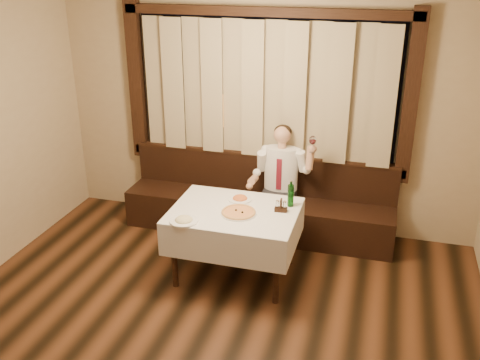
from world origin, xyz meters
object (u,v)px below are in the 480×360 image
(pasta_red, at_px, (240,197))
(cruet_caddy, at_px, (281,207))
(pizza, at_px, (239,212))
(pasta_cream, at_px, (184,218))
(banquette, at_px, (259,207))
(seated_man, at_px, (280,175))
(dining_table, at_px, (235,219))
(green_bottle, at_px, (291,195))

(pasta_red, relative_size, cruet_caddy, 1.86)
(pizza, xyz_separation_m, pasta_cream, (-0.46, -0.31, 0.02))
(pasta_red, bearing_deg, pasta_cream, -121.62)
(banquette, relative_size, seated_man, 2.35)
(pasta_cream, bearing_deg, seated_man, 63.07)
(dining_table, relative_size, seated_man, 0.93)
(banquette, xyz_separation_m, seated_man, (0.27, -0.09, 0.49))
(dining_table, xyz_separation_m, green_bottle, (0.52, 0.24, 0.23))
(dining_table, xyz_separation_m, seated_man, (0.27, 0.94, 0.15))
(pasta_red, height_order, cruet_caddy, cruet_caddy)
(pasta_red, bearing_deg, cruet_caddy, -17.93)
(green_bottle, distance_m, cruet_caddy, 0.18)
(dining_table, bearing_deg, pizza, -50.10)
(pizza, bearing_deg, banquette, 93.26)
(pasta_red, xyz_separation_m, green_bottle, (0.53, -0.00, 0.09))
(pizza, bearing_deg, green_bottle, 34.40)
(green_bottle, bearing_deg, banquette, 123.60)
(banquette, distance_m, dining_table, 1.08)
(pizza, height_order, cruet_caddy, cruet_caddy)
(dining_table, relative_size, cruet_caddy, 9.48)
(cruet_caddy, bearing_deg, banquette, 112.63)
(pizza, bearing_deg, cruet_caddy, 23.24)
(pizza, distance_m, pasta_red, 0.33)
(banquette, xyz_separation_m, cruet_caddy, (0.45, -0.93, 0.49))
(pasta_cream, bearing_deg, dining_table, 43.80)
(pasta_red, distance_m, cruet_caddy, 0.49)
(pasta_red, bearing_deg, dining_table, -87.14)
(pizza, distance_m, cruet_caddy, 0.43)
(pasta_red, relative_size, seated_man, 0.18)
(dining_table, distance_m, pasta_cream, 0.57)
(pasta_red, relative_size, pasta_cream, 0.90)
(green_bottle, bearing_deg, pasta_cream, -145.98)
(banquette, relative_size, pasta_cream, 11.54)
(dining_table, bearing_deg, pasta_cream, -136.20)
(pasta_cream, relative_size, cruet_caddy, 2.07)
(green_bottle, relative_size, cruet_caddy, 2.13)
(dining_table, distance_m, seated_man, 0.98)
(cruet_caddy, bearing_deg, green_bottle, 61.81)
(pasta_red, xyz_separation_m, cruet_caddy, (0.47, -0.15, 0.01))
(green_bottle, bearing_deg, pasta_red, 179.50)
(banquette, xyz_separation_m, green_bottle, (0.52, -0.78, 0.57))
(banquette, distance_m, pasta_cream, 1.54)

